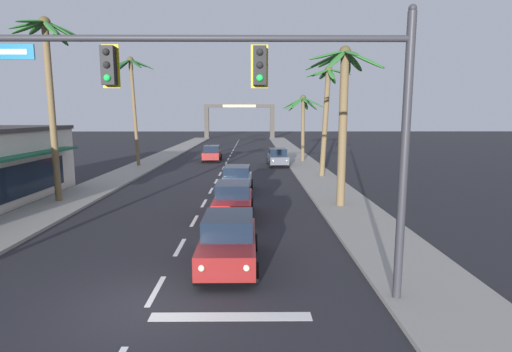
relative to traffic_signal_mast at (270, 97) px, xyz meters
The scene contains 16 objects.
ground_plane 6.24m from the traffic_signal_mast, behind, with size 220.00×220.00×0.00m, color #232328.
sidewalk_right 21.05m from the traffic_signal_mast, 76.92° to the left, with size 3.20×110.00×0.14m, color gray.
sidewalk_left 23.29m from the traffic_signal_mast, 118.97° to the left, with size 3.20×110.00×0.14m, color gray.
lane_markings 21.34m from the traffic_signal_mast, 97.73° to the left, with size 4.28×88.97×0.01m.
traffic_signal_mast is the anchor object (origin of this frame).
sedan_lead_at_stop_bar 5.41m from the traffic_signal_mast, 114.58° to the left, with size 1.96×4.46×1.68m.
sedan_third_in_queue 10.18m from the traffic_signal_mast, 98.77° to the left, with size 1.95×4.45×1.68m.
sedan_fifth_in_queue 16.05m from the traffic_signal_mast, 95.42° to the left, with size 2.04×4.49×1.68m.
sedan_oncoming_far 33.48m from the traffic_signal_mast, 98.35° to the left, with size 2.02×4.48×1.68m.
sedan_parked_nearest_kerb 29.24m from the traffic_signal_mast, 86.03° to the left, with size 2.05×4.49×1.68m.
palm_left_second 16.86m from the traffic_signal_mast, 133.02° to the left, with size 3.80×3.83×10.07m.
palm_left_third 30.58m from the traffic_signal_mast, 112.43° to the left, with size 4.12×4.20×10.24m.
palm_right_second 11.75m from the traffic_signal_mast, 68.82° to the left, with size 4.14×4.16×8.38m.
palm_right_third 22.11m from the traffic_signal_mast, 76.22° to the left, with size 3.53×3.35×8.62m.
palm_right_farthest 32.29m from the traffic_signal_mast, 81.51° to the left, with size 4.33×4.47×6.95m.
town_gateway_arch 73.93m from the traffic_signal_mast, 92.47° to the left, with size 14.53×0.90×7.05m.
Camera 1 is at (2.75, -9.86, 4.94)m, focal length 28.15 mm.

